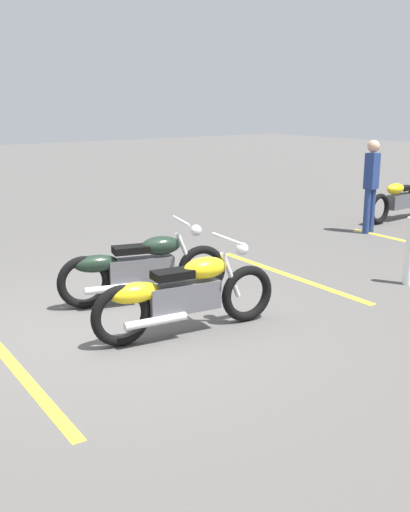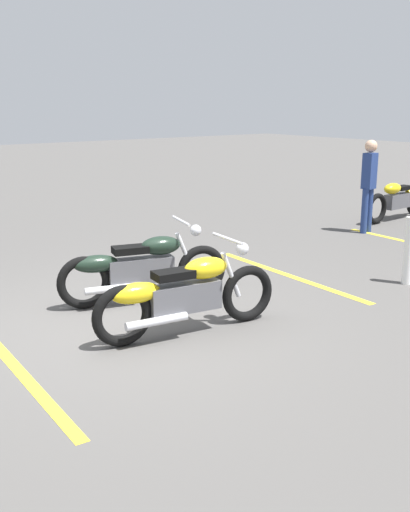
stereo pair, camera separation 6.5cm
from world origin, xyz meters
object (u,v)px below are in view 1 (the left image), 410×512
bollard_post (410,251)px  bystander_near_row (371,182)px  motorcycle_dark_foreground (140,267)px  motorcycle_row_center (402,199)px  motorcycle_bright_foreground (183,294)px

bollard_post → bystander_near_row: bearing=47.8°
motorcycle_dark_foreground → motorcycle_row_center: bearing=26.7°
motorcycle_bright_foreground → bollard_post: bearing=2.4°
bollard_post → motorcycle_dark_foreground: bearing=155.1°
bollard_post → motorcycle_bright_foreground: bearing=174.6°
motorcycle_row_center → bystander_near_row: bearing=11.9°
motorcycle_bright_foreground → motorcycle_row_center: (7.61, 2.70, -0.02)m
motorcycle_dark_foreground → bollard_post: 3.76m
bystander_near_row → bollard_post: bearing=-50.6°
motorcycle_dark_foreground → bystander_near_row: 5.86m
bystander_near_row → motorcycle_row_center: bearing=97.1°
motorcycle_bright_foreground → bystander_near_row: 6.38m
motorcycle_bright_foreground → bystander_near_row: size_ratio=1.24×
motorcycle_dark_foreground → bystander_near_row: size_ratio=1.21×
motorcycle_row_center → bollard_post: bearing=33.6°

